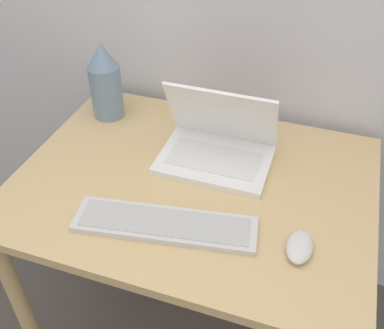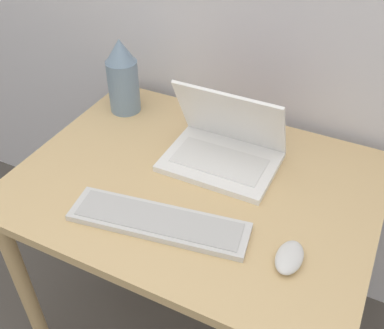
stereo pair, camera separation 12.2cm
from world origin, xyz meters
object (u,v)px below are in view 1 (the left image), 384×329
object	(u,v)px
laptop	(218,144)
mouse	(299,247)
keyboard	(165,224)
vase	(105,82)

from	to	relation	value
laptop	mouse	world-z (taller)	laptop
keyboard	vase	bearing A→B (deg)	131.14
mouse	vase	world-z (taller)	vase
mouse	laptop	bearing A→B (deg)	135.23
vase	laptop	bearing A→B (deg)	-14.83
keyboard	mouse	world-z (taller)	mouse
laptop	mouse	xyz separation A→B (m)	(0.30, -0.30, -0.04)
laptop	vase	distance (m)	0.45
laptop	mouse	size ratio (longest dim) A/B	3.04
keyboard	vase	xyz separation A→B (m)	(-0.39, 0.44, 0.12)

